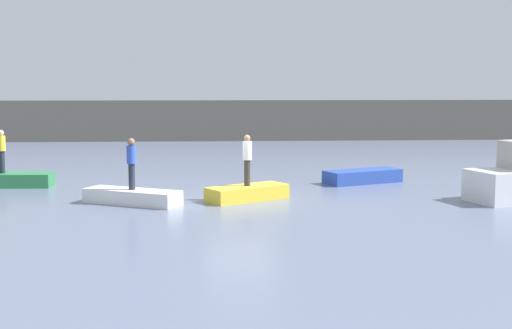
{
  "coord_description": "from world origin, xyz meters",
  "views": [
    {
      "loc": [
        -0.91,
        -24.43,
        4.15
      ],
      "look_at": [
        0.77,
        3.79,
        0.82
      ],
      "focal_mm": 49.85,
      "sensor_mm": 36.0,
      "label": 1
    }
  ],
  "objects_px": {
    "rowboat_blue": "(363,176)",
    "person_white_shirt": "(247,158)",
    "person_yellow_shirt": "(1,149)",
    "rowboat_yellow": "(247,193)",
    "rowboat_green": "(3,180)",
    "rowboat_white": "(132,197)",
    "person_blue_shirt": "(131,161)"
  },
  "relations": [
    {
      "from": "rowboat_blue",
      "to": "person_white_shirt",
      "type": "distance_m",
      "value": 6.44
    },
    {
      "from": "person_yellow_shirt",
      "to": "rowboat_yellow",
      "type": "bearing_deg",
      "value": -21.57
    },
    {
      "from": "rowboat_yellow",
      "to": "person_white_shirt",
      "type": "distance_m",
      "value": 1.25
    },
    {
      "from": "rowboat_green",
      "to": "rowboat_white",
      "type": "relative_size",
      "value": 1.14
    },
    {
      "from": "rowboat_blue",
      "to": "person_yellow_shirt",
      "type": "distance_m",
      "value": 14.49
    },
    {
      "from": "rowboat_blue",
      "to": "person_yellow_shirt",
      "type": "height_order",
      "value": "person_yellow_shirt"
    },
    {
      "from": "rowboat_white",
      "to": "rowboat_yellow",
      "type": "xyz_separation_m",
      "value": [
        3.94,
        0.58,
        0.0
      ]
    },
    {
      "from": "person_blue_shirt",
      "to": "person_yellow_shirt",
      "type": "height_order",
      "value": "person_yellow_shirt"
    },
    {
      "from": "rowboat_white",
      "to": "person_white_shirt",
      "type": "height_order",
      "value": "person_white_shirt"
    },
    {
      "from": "person_blue_shirt",
      "to": "person_yellow_shirt",
      "type": "bearing_deg",
      "value": 142.08
    },
    {
      "from": "rowboat_white",
      "to": "rowboat_green",
      "type": "bearing_deg",
      "value": 169.11
    },
    {
      "from": "rowboat_green",
      "to": "person_yellow_shirt",
      "type": "bearing_deg",
      "value": 91.62
    },
    {
      "from": "rowboat_white",
      "to": "person_yellow_shirt",
      "type": "relative_size",
      "value": 1.98
    },
    {
      "from": "rowboat_white",
      "to": "person_yellow_shirt",
      "type": "height_order",
      "value": "person_yellow_shirt"
    },
    {
      "from": "person_white_shirt",
      "to": "rowboat_white",
      "type": "bearing_deg",
      "value": -171.67
    },
    {
      "from": "rowboat_green",
      "to": "person_white_shirt",
      "type": "xyz_separation_m",
      "value": [
        9.51,
        -3.76,
        1.23
      ]
    },
    {
      "from": "rowboat_blue",
      "to": "rowboat_white",
      "type": "bearing_deg",
      "value": -176.48
    },
    {
      "from": "rowboat_white",
      "to": "person_blue_shirt",
      "type": "bearing_deg",
      "value": 0.0
    },
    {
      "from": "rowboat_white",
      "to": "person_yellow_shirt",
      "type": "xyz_separation_m",
      "value": [
        -5.57,
        4.34,
        1.25
      ]
    },
    {
      "from": "rowboat_white",
      "to": "person_white_shirt",
      "type": "xyz_separation_m",
      "value": [
        3.94,
        0.58,
        1.25
      ]
    },
    {
      "from": "rowboat_blue",
      "to": "person_yellow_shirt",
      "type": "relative_size",
      "value": 1.89
    },
    {
      "from": "rowboat_green",
      "to": "person_yellow_shirt",
      "type": "distance_m",
      "value": 1.22
    },
    {
      "from": "rowboat_white",
      "to": "rowboat_blue",
      "type": "relative_size",
      "value": 1.05
    },
    {
      "from": "person_blue_shirt",
      "to": "rowboat_blue",
      "type": "bearing_deg",
      "value": 27.06
    },
    {
      "from": "rowboat_yellow",
      "to": "rowboat_blue",
      "type": "bearing_deg",
      "value": 6.54
    },
    {
      "from": "rowboat_blue",
      "to": "person_white_shirt",
      "type": "height_order",
      "value": "person_white_shirt"
    },
    {
      "from": "rowboat_white",
      "to": "person_yellow_shirt",
      "type": "distance_m",
      "value": 7.16
    },
    {
      "from": "person_blue_shirt",
      "to": "rowboat_white",
      "type": "bearing_deg",
      "value": 0.0
    },
    {
      "from": "rowboat_white",
      "to": "rowboat_yellow",
      "type": "relative_size",
      "value": 1.16
    },
    {
      "from": "person_white_shirt",
      "to": "person_blue_shirt",
      "type": "bearing_deg",
      "value": -171.67
    },
    {
      "from": "rowboat_green",
      "to": "rowboat_white",
      "type": "distance_m",
      "value": 7.06
    },
    {
      "from": "rowboat_green",
      "to": "rowboat_yellow",
      "type": "relative_size",
      "value": 1.32
    }
  ]
}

